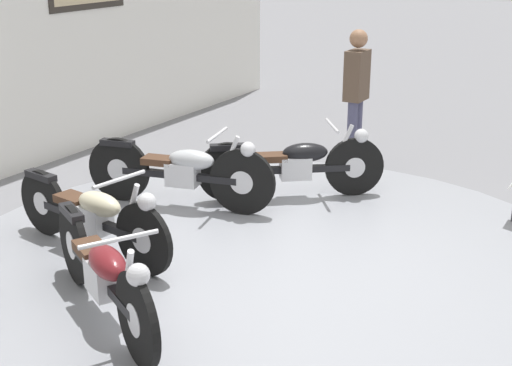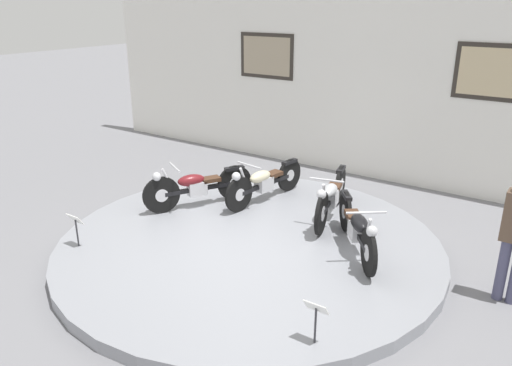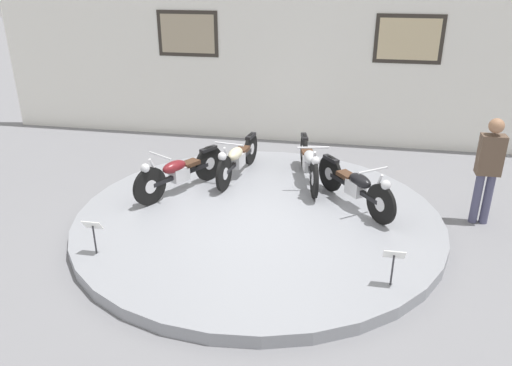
{
  "view_description": "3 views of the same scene",
  "coord_description": "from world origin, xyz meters",
  "px_view_note": "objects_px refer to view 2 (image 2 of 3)",
  "views": [
    {
      "loc": [
        -4.87,
        -2.68,
        2.81
      ],
      "look_at": [
        0.2,
        0.27,
        0.77
      ],
      "focal_mm": 50.0,
      "sensor_mm": 36.0,
      "label": 1
    },
    {
      "loc": [
        3.9,
        -5.57,
        3.61
      ],
      "look_at": [
        -0.14,
        0.38,
        0.94
      ],
      "focal_mm": 35.0,
      "sensor_mm": 36.0,
      "label": 2
    },
    {
      "loc": [
        1.3,
        -6.95,
        3.8
      ],
      "look_at": [
        -0.09,
        0.25,
        0.59
      ],
      "focal_mm": 35.0,
      "sensor_mm": 36.0,
      "label": 3
    }
  ],
  "objects_px": {
    "info_placard_front_left": "(76,223)",
    "motorcycle_black": "(357,227)",
    "info_placard_front_centre": "(316,313)",
    "motorcycle_maroon": "(197,186)",
    "motorcycle_cream": "(264,181)",
    "motorcycle_silver": "(331,195)"
  },
  "relations": [
    {
      "from": "info_placard_front_left",
      "to": "motorcycle_black",
      "type": "bearing_deg",
      "value": 31.81
    },
    {
      "from": "info_placard_front_left",
      "to": "info_placard_front_centre",
      "type": "height_order",
      "value": "same"
    },
    {
      "from": "motorcycle_black",
      "to": "info_placard_front_centre",
      "type": "relative_size",
      "value": 3.14
    },
    {
      "from": "motorcycle_maroon",
      "to": "motorcycle_cream",
      "type": "height_order",
      "value": "motorcycle_maroon"
    },
    {
      "from": "motorcycle_maroon",
      "to": "info_placard_front_centre",
      "type": "relative_size",
      "value": 3.44
    },
    {
      "from": "motorcycle_silver",
      "to": "info_placard_front_left",
      "type": "distance_m",
      "value": 3.98
    },
    {
      "from": "info_placard_front_left",
      "to": "info_placard_front_centre",
      "type": "distance_m",
      "value": 3.92
    },
    {
      "from": "info_placard_front_left",
      "to": "info_placard_front_centre",
      "type": "xyz_separation_m",
      "value": [
        3.92,
        0.0,
        0.0
      ]
    },
    {
      "from": "motorcycle_cream",
      "to": "info_placard_front_centre",
      "type": "distance_m",
      "value": 3.97
    },
    {
      "from": "motorcycle_maroon",
      "to": "motorcycle_black",
      "type": "relative_size",
      "value": 1.1
    },
    {
      "from": "motorcycle_cream",
      "to": "info_placard_front_left",
      "type": "relative_size",
      "value": 3.81
    },
    {
      "from": "motorcycle_black",
      "to": "info_placard_front_left",
      "type": "xyz_separation_m",
      "value": [
        -3.45,
        -2.14,
        -0.01
      ]
    },
    {
      "from": "motorcycle_maroon",
      "to": "info_placard_front_centre",
      "type": "height_order",
      "value": "motorcycle_maroon"
    },
    {
      "from": "motorcycle_maroon",
      "to": "info_placard_front_left",
      "type": "relative_size",
      "value": 3.44
    },
    {
      "from": "motorcycle_silver",
      "to": "info_placard_front_centre",
      "type": "xyz_separation_m",
      "value": [
        1.3,
        -3.0,
        -0.03
      ]
    },
    {
      "from": "motorcycle_maroon",
      "to": "motorcycle_cream",
      "type": "bearing_deg",
      "value": 46.03
    },
    {
      "from": "info_placard_front_left",
      "to": "motorcycle_cream",
      "type": "bearing_deg",
      "value": 66.51
    },
    {
      "from": "motorcycle_silver",
      "to": "motorcycle_black",
      "type": "bearing_deg",
      "value": -45.99
    },
    {
      "from": "motorcycle_silver",
      "to": "info_placard_front_left",
      "type": "height_order",
      "value": "motorcycle_silver"
    },
    {
      "from": "motorcycle_maroon",
      "to": "motorcycle_black",
      "type": "bearing_deg",
      "value": 0.05
    },
    {
      "from": "motorcycle_maroon",
      "to": "info_placard_front_centre",
      "type": "xyz_separation_m",
      "value": [
        3.44,
        -2.14,
        -0.02
      ]
    },
    {
      "from": "motorcycle_maroon",
      "to": "motorcycle_black",
      "type": "xyz_separation_m",
      "value": [
        2.97,
        0.0,
        -0.01
      ]
    }
  ]
}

